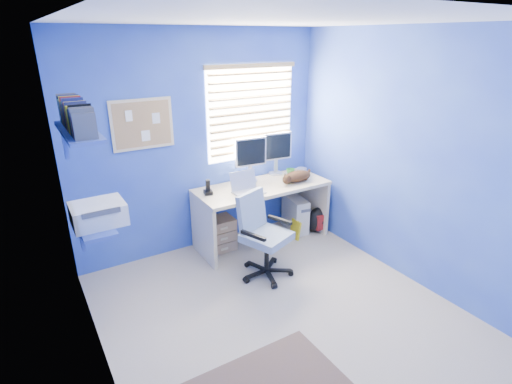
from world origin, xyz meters
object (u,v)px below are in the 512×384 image
laptop (249,184)px  tower_pc (295,214)px  desk (262,214)px  cat (297,176)px  office_chair (263,246)px

laptop → tower_pc: 1.03m
desk → cat: bearing=-14.0°
laptop → office_chair: size_ratio=0.37×
desk → laptop: (-0.26, -0.13, 0.48)m
desk → office_chair: size_ratio=1.78×
tower_pc → office_chair: bearing=-134.6°
cat → tower_pc: size_ratio=0.83×
laptop → tower_pc: size_ratio=0.73×
desk → office_chair: 0.74m
desk → office_chair: bearing=-121.2°
tower_pc → office_chair: 1.14m
office_chair → laptop: bearing=76.6°
laptop → tower_pc: (0.80, 0.17, -0.62)m
desk → office_chair: (-0.38, -0.63, -0.03)m
laptop → cat: (0.70, 0.02, -0.04)m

